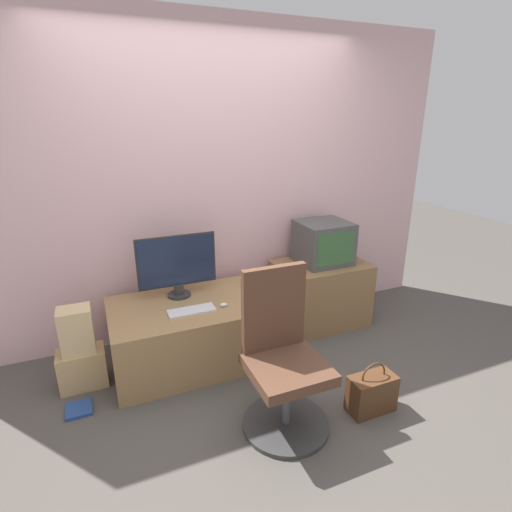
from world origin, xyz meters
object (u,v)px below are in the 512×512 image
object	(u,v)px
crt_tv	(323,243)
office_chair	(283,364)
handbag	(372,393)
mouse	(224,305)
cardboard_box_lower	(83,368)
keyboard	(192,311)
main_monitor	(177,265)
book	(79,409)

from	to	relation	value
crt_tv	office_chair	world-z (taller)	office_chair
handbag	mouse	bearing A→B (deg)	128.89
mouse	cardboard_box_lower	world-z (taller)	mouse
mouse	keyboard	bearing A→B (deg)	176.74
office_chair	keyboard	bearing A→B (deg)	116.58
main_monitor	book	distance (m)	1.19
main_monitor	office_chair	world-z (taller)	office_chair
main_monitor	cardboard_box_lower	bearing A→B (deg)	-165.93
cardboard_box_lower	book	distance (m)	0.31
cardboard_box_lower	main_monitor	bearing A→B (deg)	14.07
cardboard_box_lower	keyboard	bearing A→B (deg)	-8.24
keyboard	mouse	xyz separation A→B (m)	(0.24, -0.01, 0.01)
keyboard	crt_tv	size ratio (longest dim) A/B	0.78
office_chair	book	xyz separation A→B (m)	(-1.20, 0.59, -0.40)
crt_tv	book	bearing A→B (deg)	-167.59
mouse	cardboard_box_lower	xyz separation A→B (m)	(-1.03, 0.13, -0.36)
keyboard	office_chair	xyz separation A→B (m)	(0.37, -0.75, -0.09)
main_monitor	mouse	size ratio (longest dim) A/B	10.67
cardboard_box_lower	handbag	size ratio (longest dim) A/B	0.88
handbag	keyboard	bearing A→B (deg)	136.82
cardboard_box_lower	handbag	world-z (taller)	handbag
keyboard	crt_tv	xyz separation A→B (m)	(1.29, 0.31, 0.28)
mouse	book	world-z (taller)	mouse
office_chair	book	size ratio (longest dim) A/B	6.04
main_monitor	cardboard_box_lower	world-z (taller)	main_monitor
keyboard	handbag	xyz separation A→B (m)	(0.96, -0.90, -0.37)
keyboard	handbag	size ratio (longest dim) A/B	0.95
office_chair	mouse	bearing A→B (deg)	100.08
mouse	handbag	world-z (taller)	mouse
mouse	book	bearing A→B (deg)	-172.18
handbag	crt_tv	bearing A→B (deg)	74.34
crt_tv	book	world-z (taller)	crt_tv
mouse	book	distance (m)	1.19
crt_tv	handbag	xyz separation A→B (m)	(-0.34, -1.20, -0.64)
mouse	crt_tv	size ratio (longest dim) A/B	0.13
mouse	handbag	distance (m)	1.20
main_monitor	mouse	bearing A→B (deg)	-50.03
office_chair	cardboard_box_lower	bearing A→B (deg)	143.36
keyboard	handbag	world-z (taller)	keyboard
book	handbag	bearing A→B (deg)	-22.44
keyboard	cardboard_box_lower	xyz separation A→B (m)	(-0.78, 0.11, -0.36)
crt_tv	handbag	distance (m)	1.41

